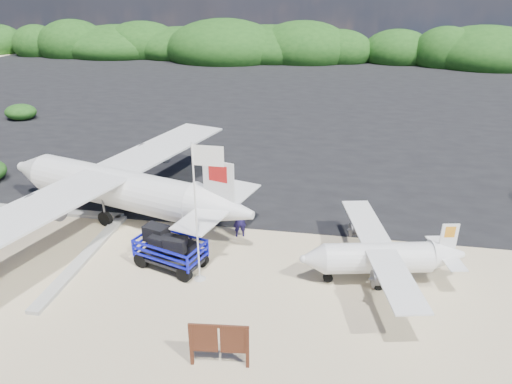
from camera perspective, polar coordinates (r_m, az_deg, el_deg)
ground at (r=16.94m, az=-9.42°, el=-12.29°), size 160.00×160.00×0.00m
asphalt_apron at (r=44.17m, az=2.96°, el=11.35°), size 90.00×50.00×0.04m
vegetation_band at (r=68.64m, az=5.52°, el=16.01°), size 124.00×8.00×4.40m
baggage_cart at (r=18.38m, az=-10.46°, el=-9.12°), size 3.21×2.43×1.42m
flagpole at (r=17.53m, az=-7.02°, el=-10.70°), size 1.08×0.47×5.38m
signboard at (r=14.18m, az=-4.52°, el=-20.77°), size 1.84×0.34×1.51m
crew_a at (r=19.72m, az=-2.08°, el=-3.50°), size 0.67×0.55×1.59m
crew_b at (r=19.40m, az=-8.76°, el=-4.24°), size 0.85×0.70×1.63m
aircraft_large at (r=35.13m, az=26.75°, el=5.24°), size 19.66×19.66×4.77m
aircraft_small at (r=50.67m, az=-3.22°, el=13.06°), size 7.35×7.35×2.25m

